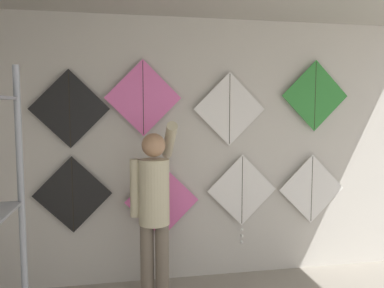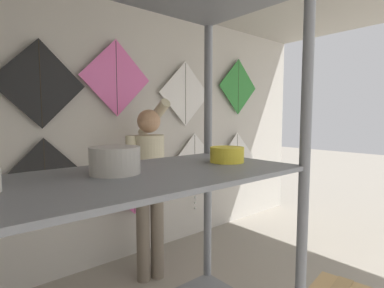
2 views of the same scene
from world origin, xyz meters
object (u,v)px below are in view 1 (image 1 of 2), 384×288
at_px(kite_0, 73,195).
at_px(kite_5, 143,98).
at_px(kite_4, 70,109).
at_px(kite_7, 315,96).
at_px(kite_1, 162,201).
at_px(shopkeeper, 154,204).
at_px(kite_6, 230,109).
at_px(kite_3, 312,189).
at_px(kite_2, 242,193).

relative_size(kite_0, kite_5, 1.00).
distance_m(kite_4, kite_7, 2.63).
distance_m(kite_1, kite_5, 1.10).
distance_m(shopkeeper, kite_4, 1.27).
distance_m(kite_1, kite_7, 2.04).
distance_m(kite_4, kite_5, 0.73).
xyz_separation_m(kite_1, kite_6, (0.73, 0.00, 0.97)).
bearing_deg(kite_1, kite_3, 0.00).
bearing_deg(kite_4, kite_0, 0.00).
height_order(kite_4, kite_6, kite_4).
relative_size(shopkeeper, kite_3, 2.22).
bearing_deg(kite_2, kite_3, 0.04).
height_order(shopkeeper, kite_1, shopkeeper).
relative_size(kite_2, kite_6, 1.27).
bearing_deg(kite_5, kite_6, 0.00).
xyz_separation_m(kite_1, kite_3, (1.70, 0.00, 0.07)).
height_order(kite_3, kite_4, kite_4).
distance_m(shopkeeper, kite_3, 1.89).
relative_size(kite_3, kite_4, 1.00).
height_order(shopkeeper, kite_3, shopkeeper).
distance_m(shopkeeper, kite_5, 1.10).
xyz_separation_m(shopkeeper, kite_5, (-0.06, 0.49, 0.98)).
height_order(kite_0, kite_6, kite_6).
height_order(shopkeeper, kite_2, shopkeeper).
distance_m(kite_6, kite_7, 0.99).
bearing_deg(kite_4, kite_5, 0.00).
bearing_deg(kite_0, kite_7, 0.00).
bearing_deg(shopkeeper, kite_6, 44.82).
xyz_separation_m(kite_0, kite_6, (1.63, 0.00, 0.86)).
bearing_deg(kite_5, kite_3, 0.00).
bearing_deg(kite_5, shopkeeper, -82.74).
bearing_deg(kite_7, kite_5, 180.00).
xyz_separation_m(kite_0, kite_7, (2.62, 0.00, 1.01)).
distance_m(kite_2, kite_5, 1.48).
bearing_deg(kite_6, kite_7, 0.00).
bearing_deg(shopkeeper, kite_3, 29.83).
bearing_deg(shopkeeper, kite_5, 111.92).
xyz_separation_m(kite_4, kite_7, (2.62, 0.00, 0.14)).
relative_size(kite_4, kite_5, 1.00).
xyz_separation_m(kite_2, kite_3, (0.82, 0.00, 0.01)).
relative_size(kite_0, kite_3, 1.00).
relative_size(kite_4, kite_7, 1.00).
xyz_separation_m(shopkeeper, kite_2, (1.00, 0.49, -0.04)).
bearing_deg(shopkeeper, kite_4, 162.53).
xyz_separation_m(kite_3, kite_7, (0.01, 0.00, 1.05)).
distance_m(shopkeeper, kite_0, 0.93).
bearing_deg(kite_3, kite_2, -179.96).
bearing_deg(kite_7, kite_2, -179.96).
distance_m(shopkeeper, kite_6, 1.31).
relative_size(kite_1, kite_6, 1.00).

